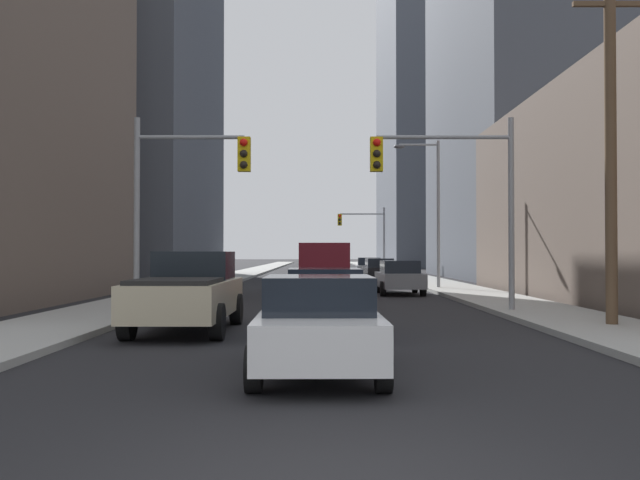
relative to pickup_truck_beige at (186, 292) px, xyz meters
name	(u,v)px	position (x,y,z in m)	size (l,w,h in m)	color
sidewalk_left	(234,276)	(-3.36, 38.54, -0.86)	(3.03, 160.00, 0.15)	#9E9E99
sidewalk_right	(404,276)	(9.90, 38.54, -0.86)	(3.03, 160.00, 0.15)	#9E9E99
pickup_truck_beige	(186,292)	(0.00, 0.00, 0.00)	(2.20, 5.41, 1.90)	#C6B793
cargo_van_maroon	(324,266)	(3.39, 13.23, 0.35)	(2.16, 5.27, 2.26)	maroon
sedan_white	(317,325)	(3.13, -6.20, -0.16)	(1.95, 4.22, 1.52)	white
sedan_blue	(322,302)	(3.24, -1.00, -0.16)	(1.95, 4.24, 1.52)	navy
sedan_grey	(397,277)	(6.71, 14.90, -0.16)	(1.95, 4.25, 1.52)	slate
sedan_black	(377,270)	(6.80, 27.11, -0.16)	(1.95, 4.26, 1.52)	black
sedan_silver	(367,268)	(6.68, 34.53, -0.16)	(1.96, 4.27, 1.52)	#B7BABF
traffic_signal_near_left	(184,182)	(-0.95, 4.66, 3.10)	(3.56, 0.44, 6.00)	gray
traffic_signal_near_right	(447,181)	(7.09, 4.66, 3.14)	(4.39, 0.44, 6.00)	gray
traffic_signal_far_right	(362,229)	(7.12, 47.84, 3.13)	(4.32, 0.44, 6.00)	gray
utility_pole_right	(608,127)	(10.20, 0.21, 4.00)	(2.20, 0.28, 9.33)	brown
street_lamp_right	(429,200)	(8.72, 18.69, 3.60)	(2.31, 0.32, 7.50)	gray
building_left_mid_office	(95,108)	(-13.03, 34.62, 11.44)	(15.45, 21.40, 24.75)	#4C515B
building_right_mid_block	(620,47)	(25.48, 35.34, 16.15)	(25.26, 25.73, 34.16)	#4C515B
building_right_far_highrise	(435,62)	(19.58, 82.23, 27.59)	(14.79, 29.93, 57.05)	#4C515B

